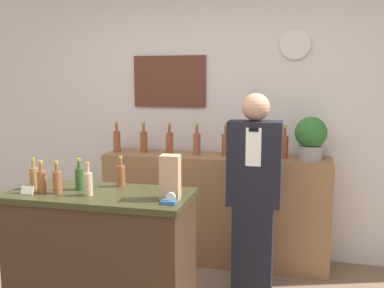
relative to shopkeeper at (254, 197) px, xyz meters
The scene contains 21 objects.
back_wall 1.13m from the shopkeeper, 122.49° to the left, with size 5.20×0.09×2.70m.
back_shelf 0.76m from the shopkeeper, 126.25° to the left, with size 2.07×0.39×1.01m.
display_counter 1.22m from the shopkeeper, 143.98° to the right, with size 1.22×0.56×0.95m.
shopkeeper is the anchor object (origin of this frame).
potted_plant 0.80m from the shopkeeper, 51.79° to the left, with size 0.27×0.27×0.38m.
paper_bag 0.92m from the shopkeeper, 121.13° to the right, with size 0.13×0.11×0.28m.
tape_dispenser 0.96m from the shopkeeper, 116.79° to the right, with size 0.09×0.06×0.07m.
price_card_left 1.64m from the shopkeeper, 148.50° to the right, with size 0.09×0.02×0.06m.
counter_bottle_0 1.62m from the shopkeeper, 153.50° to the right, with size 0.06×0.06×0.22m.
counter_bottle_1 1.56m from the shopkeeper, 149.09° to the right, with size 0.06×0.06×0.22m.
counter_bottle_2 1.46m from the shopkeeper, 147.17° to the right, with size 0.06×0.06×0.22m.
counter_bottle_3 1.32m from the shopkeeper, 149.39° to the right, with size 0.06×0.06×0.22m.
counter_bottle_4 1.28m from the shopkeeper, 141.86° to the right, with size 0.06×0.06×0.22m.
counter_bottle_5 1.04m from the shopkeeper, 150.14° to the right, with size 0.06×0.06×0.22m.
shelf_bottle_0 1.51m from the shopkeeper, 158.08° to the left, with size 0.07×0.07×0.30m.
shelf_bottle_1 1.29m from the shopkeeper, 152.26° to the left, with size 0.07×0.07×0.30m.
shelf_bottle_2 1.07m from the shopkeeper, 146.37° to the left, with size 0.07×0.07×0.30m.
shelf_bottle_3 0.87m from the shopkeeper, 136.05° to the left, with size 0.07×0.07×0.30m.
shelf_bottle_4 0.74m from the shopkeeper, 118.89° to the left, with size 0.07×0.07×0.30m.
shelf_bottle_5 0.65m from the shopkeeper, 96.05° to the left, with size 0.07×0.07×0.30m.
shelf_bottle_6 0.70m from the shopkeeper, 70.95° to the left, with size 0.07×0.07×0.30m.
Camera 1 is at (0.82, -2.05, 1.69)m, focal length 40.00 mm.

